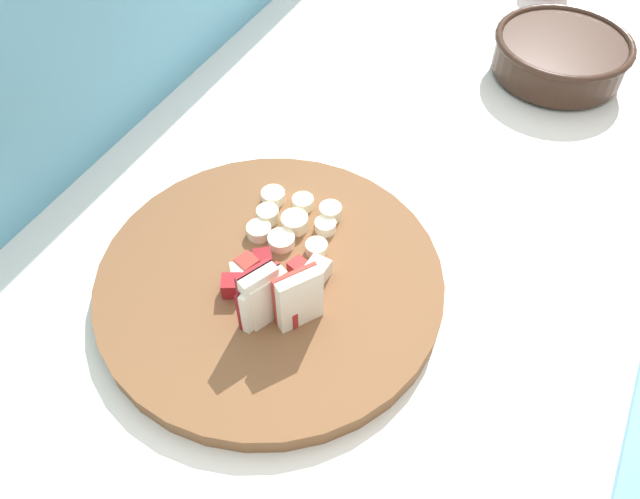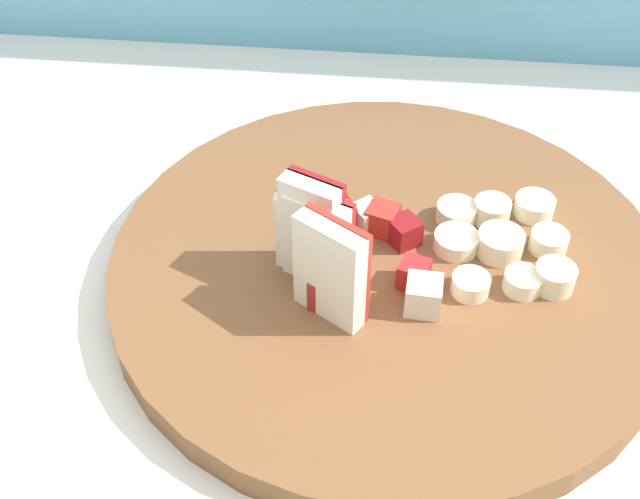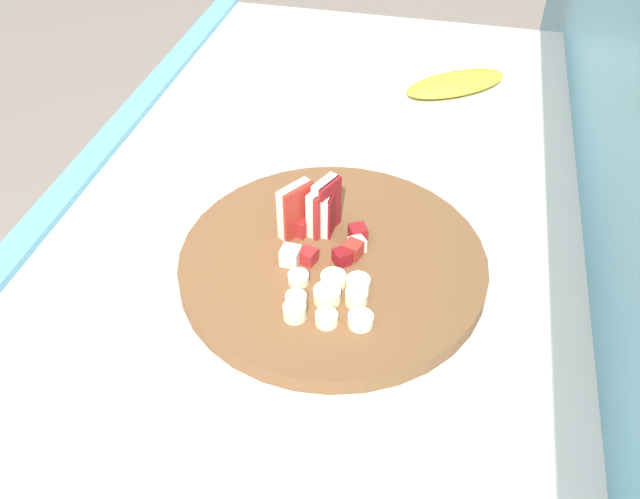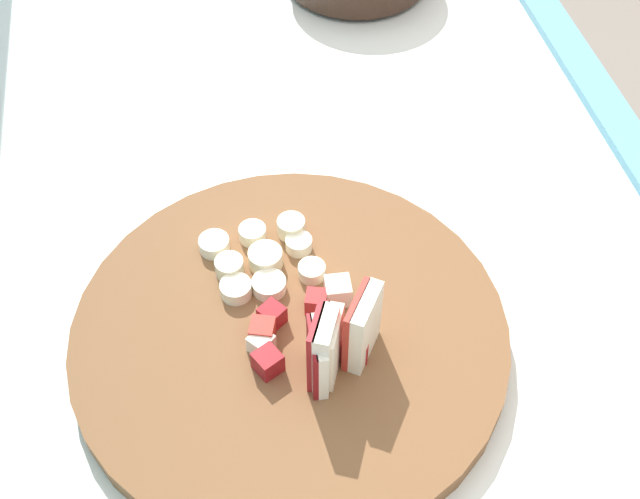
{
  "view_description": "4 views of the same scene",
  "coord_description": "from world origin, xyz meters",
  "px_view_note": "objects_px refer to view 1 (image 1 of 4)",
  "views": [
    {
      "loc": [
        -0.4,
        -0.17,
        1.46
      ],
      "look_at": [
        -0.04,
        0.01,
        0.98
      ],
      "focal_mm": 35.45,
      "sensor_mm": 36.0,
      "label": 1
    },
    {
      "loc": [
        -0.08,
        -0.31,
        1.3
      ],
      "look_at": [
        -0.12,
        0.04,
        0.97
      ],
      "focal_mm": 44.94,
      "sensor_mm": 36.0,
      "label": 2
    },
    {
      "loc": [
        0.45,
        0.16,
        1.46
      ],
      "look_at": [
        -0.08,
        0.04,
        0.97
      ],
      "focal_mm": 37.07,
      "sensor_mm": 36.0,
      "label": 3
    },
    {
      "loc": [
        -0.45,
        0.1,
        1.49
      ],
      "look_at": [
        -0.04,
        0.02,
        1.0
      ],
      "focal_mm": 46.17,
      "sensor_mm": 36.0,
      "label": 4
    }
  ],
  "objects_px": {
    "cutting_board": "(270,282)",
    "apple_dice_pile": "(274,279)",
    "apple_wedge_fan": "(271,297)",
    "banana_slice_rows": "(293,221)",
    "ceramic_bowl": "(560,54)"
  },
  "relations": [
    {
      "from": "apple_wedge_fan",
      "to": "ceramic_bowl",
      "type": "height_order",
      "value": "apple_wedge_fan"
    },
    {
      "from": "apple_wedge_fan",
      "to": "banana_slice_rows",
      "type": "distance_m",
      "value": 0.12
    },
    {
      "from": "apple_dice_pile",
      "to": "banana_slice_rows",
      "type": "xyz_separation_m",
      "value": [
        0.08,
        0.02,
        -0.0
      ]
    },
    {
      "from": "banana_slice_rows",
      "to": "apple_dice_pile",
      "type": "bearing_deg",
      "value": -164.33
    },
    {
      "from": "apple_wedge_fan",
      "to": "cutting_board",
      "type": "bearing_deg",
      "value": 34.22
    },
    {
      "from": "apple_dice_pile",
      "to": "ceramic_bowl",
      "type": "bearing_deg",
      "value": -17.2
    },
    {
      "from": "apple_wedge_fan",
      "to": "ceramic_bowl",
      "type": "relative_size",
      "value": 0.37
    },
    {
      "from": "cutting_board",
      "to": "apple_wedge_fan",
      "type": "distance_m",
      "value": 0.06
    },
    {
      "from": "banana_slice_rows",
      "to": "ceramic_bowl",
      "type": "distance_m",
      "value": 0.46
    },
    {
      "from": "cutting_board",
      "to": "apple_dice_pile",
      "type": "xyz_separation_m",
      "value": [
        -0.01,
        -0.01,
        0.02
      ]
    },
    {
      "from": "banana_slice_rows",
      "to": "ceramic_bowl",
      "type": "relative_size",
      "value": 0.55
    },
    {
      "from": "apple_wedge_fan",
      "to": "apple_dice_pile",
      "type": "bearing_deg",
      "value": 27.63
    },
    {
      "from": "apple_dice_pile",
      "to": "ceramic_bowl",
      "type": "distance_m",
      "value": 0.53
    },
    {
      "from": "banana_slice_rows",
      "to": "cutting_board",
      "type": "bearing_deg",
      "value": -170.59
    },
    {
      "from": "cutting_board",
      "to": "banana_slice_rows",
      "type": "relative_size",
      "value": 3.46
    }
  ]
}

